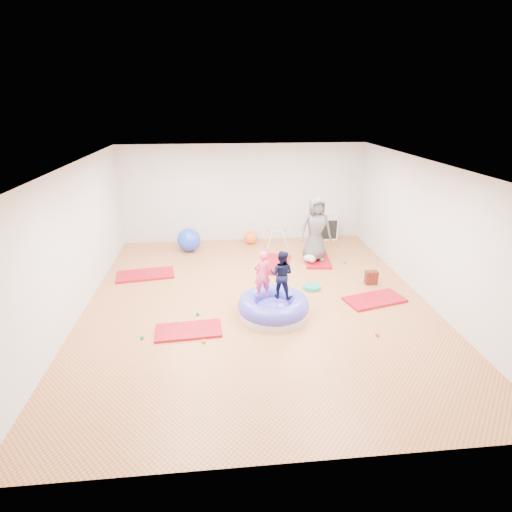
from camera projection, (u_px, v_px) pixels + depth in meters
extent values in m
cube|color=#CE7E42|center=(257.00, 301.00, 8.33)|extent=(7.00, 8.00, 0.01)
cube|color=white|center=(258.00, 166.00, 7.30)|extent=(7.00, 8.00, 0.01)
cube|color=beige|center=(243.00, 193.00, 11.52)|extent=(7.00, 0.01, 2.80)
cube|color=beige|center=(297.00, 362.00, 4.11)|extent=(7.00, 0.01, 2.80)
cube|color=beige|center=(73.00, 244.00, 7.50)|extent=(0.01, 8.00, 2.80)
cube|color=beige|center=(428.00, 232.00, 8.14)|extent=(0.01, 8.00, 2.80)
cube|color=#A51217|center=(188.00, 331.00, 7.23)|extent=(1.23, 0.68, 0.05)
cube|color=#A51217|center=(145.00, 275.00, 9.53)|extent=(1.41, 0.85, 0.06)
cube|color=#A51217|center=(275.00, 264.00, 10.14)|extent=(1.04, 1.47, 0.06)
cube|color=#A51217|center=(374.00, 300.00, 8.34)|extent=(1.35, 0.92, 0.05)
cube|color=#A51217|center=(317.00, 259.00, 10.46)|extent=(0.78, 1.33, 0.05)
cylinder|color=silver|center=(273.00, 311.00, 7.78)|extent=(1.34, 1.34, 0.15)
torus|color=#3E3EBD|center=(273.00, 305.00, 7.73)|extent=(1.39, 1.39, 0.37)
ellipsoid|color=#3E3EBD|center=(273.00, 309.00, 7.76)|extent=(0.74, 0.74, 0.33)
imported|color=#F44377|center=(262.00, 272.00, 7.59)|extent=(0.38, 0.29, 0.94)
imported|color=black|center=(282.00, 272.00, 7.56)|extent=(0.57, 0.51, 0.95)
imported|color=#505050|center=(316.00, 229.00, 10.09)|extent=(0.84, 0.58, 1.65)
ellipsoid|color=#A6C9E1|center=(310.00, 258.00, 10.19)|extent=(0.35, 0.23, 0.20)
sphere|color=#DF9A8B|center=(312.00, 259.00, 10.03)|extent=(0.17, 0.17, 0.17)
sphere|color=#148735|center=(177.00, 323.00, 7.45)|extent=(0.07, 0.07, 0.07)
sphere|color=#148735|center=(198.00, 314.00, 7.76)|extent=(0.07, 0.07, 0.07)
sphere|color=#148735|center=(345.00, 263.00, 10.22)|extent=(0.07, 0.07, 0.07)
sphere|color=orange|center=(204.00, 341.00, 6.89)|extent=(0.07, 0.07, 0.07)
sphere|color=#DE4834|center=(377.00, 334.00, 7.08)|extent=(0.07, 0.07, 0.07)
sphere|color=#148735|center=(142.00, 337.00, 7.00)|extent=(0.07, 0.07, 0.07)
sphere|color=#148735|center=(308.00, 289.00, 8.81)|extent=(0.07, 0.07, 0.07)
sphere|color=blue|center=(189.00, 240.00, 10.99)|extent=(0.65, 0.65, 0.65)
sphere|color=#FF6124|center=(251.00, 237.00, 11.61)|extent=(0.39, 0.39, 0.39)
cylinder|color=beige|center=(270.00, 240.00, 11.18)|extent=(0.18, 0.18, 0.47)
cylinder|color=beige|center=(268.00, 236.00, 11.55)|extent=(0.18, 0.18, 0.47)
cylinder|color=beige|center=(285.00, 240.00, 11.22)|extent=(0.18, 0.18, 0.47)
cylinder|color=beige|center=(283.00, 235.00, 11.59)|extent=(0.18, 0.18, 0.47)
cylinder|color=beige|center=(277.00, 231.00, 11.31)|extent=(0.46, 0.03, 0.03)
sphere|color=#DE4834|center=(269.00, 231.00, 11.29)|extent=(0.05, 0.05, 0.05)
sphere|color=blue|center=(284.00, 231.00, 11.33)|extent=(0.05, 0.05, 0.05)
cube|color=beige|center=(326.00, 228.00, 11.95)|extent=(0.67, 0.32, 0.67)
cube|color=black|center=(327.00, 230.00, 11.80)|extent=(0.58, 0.02, 0.58)
cube|color=beige|center=(326.00, 229.00, 11.90)|extent=(0.02, 0.23, 0.59)
cube|color=beige|center=(326.00, 229.00, 11.90)|extent=(0.59, 0.23, 0.02)
cylinder|color=teal|center=(312.00, 287.00, 8.87)|extent=(0.40, 0.40, 0.09)
cube|color=#9A3119|center=(371.00, 278.00, 9.07)|extent=(0.27, 0.17, 0.31)
cylinder|color=orange|center=(189.00, 327.00, 7.37)|extent=(0.22, 0.22, 0.03)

